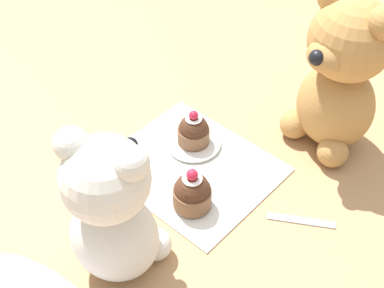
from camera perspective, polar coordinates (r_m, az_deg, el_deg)
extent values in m
plane|color=tan|center=(0.88, 0.00, -2.61)|extent=(4.00, 4.00, 0.00)
cube|color=silver|center=(0.88, 0.00, -2.47)|extent=(0.26, 0.22, 0.01)
ellipsoid|color=silver|center=(0.72, -8.24, -9.71)|extent=(0.15, 0.14, 0.14)
sphere|color=silver|center=(0.63, -9.26, -3.73)|extent=(0.11, 0.11, 0.11)
ellipsoid|color=silver|center=(0.66, -7.35, -1.58)|extent=(0.06, 0.06, 0.04)
sphere|color=black|center=(0.67, -6.60, -0.10)|extent=(0.02, 0.02, 0.02)
sphere|color=silver|center=(0.58, -6.48, -2.06)|extent=(0.04, 0.04, 0.04)
sphere|color=silver|center=(0.62, -12.78, 0.02)|extent=(0.04, 0.04, 0.04)
sphere|color=silver|center=(0.76, -3.92, -10.62)|extent=(0.05, 0.05, 0.05)
sphere|color=silver|center=(0.79, -9.07, -8.68)|extent=(0.05, 0.05, 0.05)
ellipsoid|color=#B78447|center=(0.91, 15.01, 4.01)|extent=(0.15, 0.14, 0.15)
sphere|color=#B78447|center=(0.84, 16.61, 10.62)|extent=(0.13, 0.13, 0.13)
ellipsoid|color=#B78447|center=(0.81, 14.19, 9.07)|extent=(0.07, 0.06, 0.05)
sphere|color=black|center=(0.79, 13.16, 8.96)|extent=(0.02, 0.02, 0.02)
sphere|color=#B78447|center=(0.94, 10.88, 2.10)|extent=(0.05, 0.05, 0.05)
sphere|color=#B78447|center=(0.90, 14.76, -0.83)|extent=(0.05, 0.05, 0.05)
cylinder|color=brown|center=(0.81, 0.02, -5.65)|extent=(0.06, 0.06, 0.03)
sphere|color=#472819|center=(0.80, 0.02, -4.92)|extent=(0.05, 0.05, 0.05)
cylinder|color=white|center=(0.78, 0.02, -3.71)|extent=(0.03, 0.03, 0.00)
sphere|color=red|center=(0.77, 0.02, -3.30)|extent=(0.02, 0.02, 0.02)
cylinder|color=white|center=(0.91, 0.16, 0.20)|extent=(0.09, 0.09, 0.01)
cylinder|color=brown|center=(0.90, 0.16, 0.96)|extent=(0.05, 0.05, 0.03)
sphere|color=#472819|center=(0.89, 0.16, 1.62)|extent=(0.05, 0.05, 0.05)
cylinder|color=white|center=(0.87, 0.17, 2.73)|extent=(0.03, 0.03, 0.00)
sphere|color=red|center=(0.87, 0.17, 3.10)|extent=(0.02, 0.02, 0.02)
cube|color=silver|center=(0.82, 11.60, -7.96)|extent=(0.09, 0.06, 0.01)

